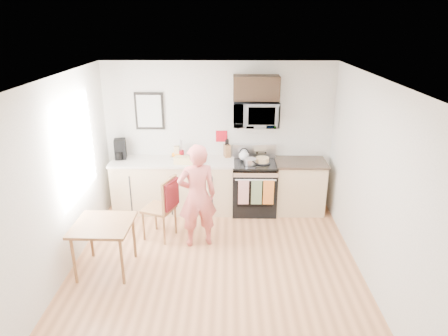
{
  "coord_description": "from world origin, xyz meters",
  "views": [
    {
      "loc": [
        0.19,
        -4.51,
        3.27
      ],
      "look_at": [
        0.11,
        1.0,
        1.19
      ],
      "focal_mm": 32.0,
      "sensor_mm": 36.0,
      "label": 1
    }
  ],
  "objects_px": {
    "person": "(197,196)",
    "microwave": "(256,113)",
    "range": "(254,188)",
    "chair": "(167,201)",
    "dining_table": "(103,229)",
    "cake": "(262,160)"
  },
  "relations": [
    {
      "from": "person",
      "to": "cake",
      "type": "relative_size",
      "value": 5.72
    },
    {
      "from": "microwave",
      "to": "person",
      "type": "distance_m",
      "value": 1.81
    },
    {
      "from": "cake",
      "to": "range",
      "type": "bearing_deg",
      "value": 170.24
    },
    {
      "from": "dining_table",
      "to": "cake",
      "type": "xyz_separation_m",
      "value": [
        2.25,
        1.81,
        0.34
      ]
    },
    {
      "from": "chair",
      "to": "cake",
      "type": "distance_m",
      "value": 1.83
    },
    {
      "from": "range",
      "to": "cake",
      "type": "height_order",
      "value": "range"
    },
    {
      "from": "person",
      "to": "dining_table",
      "type": "height_order",
      "value": "person"
    },
    {
      "from": "range",
      "to": "dining_table",
      "type": "bearing_deg",
      "value": -139.2
    },
    {
      "from": "range",
      "to": "dining_table",
      "type": "relative_size",
      "value": 1.53
    },
    {
      "from": "cake",
      "to": "person",
      "type": "bearing_deg",
      "value": -132.98
    },
    {
      "from": "dining_table",
      "to": "microwave",
      "type": "bearing_deg",
      "value": 42.38
    },
    {
      "from": "person",
      "to": "cake",
      "type": "height_order",
      "value": "person"
    },
    {
      "from": "range",
      "to": "person",
      "type": "bearing_deg",
      "value": -128.72
    },
    {
      "from": "person",
      "to": "dining_table",
      "type": "bearing_deg",
      "value": 14.15
    },
    {
      "from": "person",
      "to": "chair",
      "type": "distance_m",
      "value": 0.52
    },
    {
      "from": "dining_table",
      "to": "person",
      "type": "bearing_deg",
      "value": 29.82
    },
    {
      "from": "range",
      "to": "dining_table",
      "type": "xyz_separation_m",
      "value": [
        -2.12,
        -1.83,
        0.19
      ]
    },
    {
      "from": "chair",
      "to": "range",
      "type": "bearing_deg",
      "value": 56.13
    },
    {
      "from": "dining_table",
      "to": "chair",
      "type": "relative_size",
      "value": 0.75
    },
    {
      "from": "microwave",
      "to": "dining_table",
      "type": "height_order",
      "value": "microwave"
    },
    {
      "from": "person",
      "to": "microwave",
      "type": "bearing_deg",
      "value": -141.95
    },
    {
      "from": "range",
      "to": "cake",
      "type": "xyz_separation_m",
      "value": [
        0.13,
        -0.02,
        0.53
      ]
    }
  ]
}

